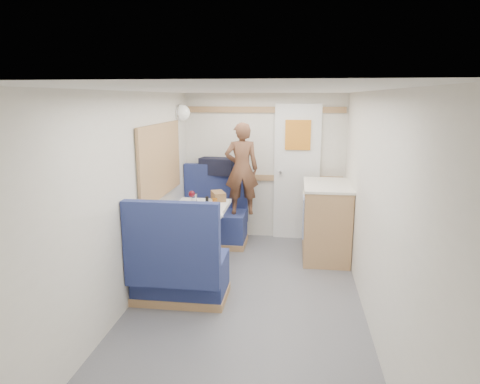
# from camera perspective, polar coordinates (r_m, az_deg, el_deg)

# --- Properties ---
(floor) EXTENTS (4.50, 4.50, 0.00)m
(floor) POSITION_cam_1_polar(r_m,az_deg,el_deg) (4.11, 0.58, -15.67)
(floor) COLOR #515156
(floor) RESTS_ON ground
(ceiling) EXTENTS (4.50, 4.50, 0.00)m
(ceiling) POSITION_cam_1_polar(r_m,az_deg,el_deg) (3.63, 0.66, 13.41)
(ceiling) COLOR silver
(ceiling) RESTS_ON wall_back
(wall_back) EXTENTS (2.20, 0.02, 2.00)m
(wall_back) POSITION_cam_1_polar(r_m,az_deg,el_deg) (5.94, 3.25, 3.37)
(wall_back) COLOR silver
(wall_back) RESTS_ON floor
(wall_left) EXTENTS (0.02, 4.50, 2.00)m
(wall_left) POSITION_cam_1_polar(r_m,az_deg,el_deg) (4.03, -15.12, -1.48)
(wall_left) COLOR silver
(wall_left) RESTS_ON floor
(wall_right) EXTENTS (0.02, 4.50, 2.00)m
(wall_right) POSITION_cam_1_polar(r_m,az_deg,el_deg) (3.78, 17.42, -2.52)
(wall_right) COLOR silver
(wall_right) RESTS_ON floor
(oak_trim_low) EXTENTS (2.15, 0.02, 0.08)m
(oak_trim_low) POSITION_cam_1_polar(r_m,az_deg,el_deg) (5.95, 3.22, 1.91)
(oak_trim_low) COLOR #987044
(oak_trim_low) RESTS_ON wall_back
(oak_trim_high) EXTENTS (2.15, 0.02, 0.08)m
(oak_trim_high) POSITION_cam_1_polar(r_m,az_deg,el_deg) (5.85, 3.33, 10.90)
(oak_trim_high) COLOR #987044
(oak_trim_high) RESTS_ON wall_back
(side_window) EXTENTS (0.04, 1.30, 0.72)m
(side_window) POSITION_cam_1_polar(r_m,az_deg,el_deg) (4.89, -10.61, 4.16)
(side_window) COLOR #A0B095
(side_window) RESTS_ON wall_left
(rear_door) EXTENTS (0.62, 0.12, 1.86)m
(rear_door) POSITION_cam_1_polar(r_m,az_deg,el_deg) (5.90, 7.59, 2.94)
(rear_door) COLOR white
(rear_door) RESTS_ON wall_back
(dinette_table) EXTENTS (0.62, 0.92, 0.72)m
(dinette_table) POSITION_cam_1_polar(r_m,az_deg,el_deg) (4.92, -5.52, -3.78)
(dinette_table) COLOR white
(dinette_table) RESTS_ON floor
(bench_far) EXTENTS (0.90, 0.59, 1.05)m
(bench_far) POSITION_cam_1_polar(r_m,az_deg,el_deg) (5.81, -3.55, -3.93)
(bench_far) COLOR #18224D
(bench_far) RESTS_ON floor
(bench_near) EXTENTS (0.90, 0.59, 1.05)m
(bench_near) POSITION_cam_1_polar(r_m,az_deg,el_deg) (4.22, -8.11, -10.51)
(bench_near) COLOR #18224D
(bench_near) RESTS_ON floor
(ledge) EXTENTS (0.90, 0.14, 0.04)m
(ledge) POSITION_cam_1_polar(r_m,az_deg,el_deg) (5.92, -3.15, 2.16)
(ledge) COLOR #987044
(ledge) RESTS_ON bench_far
(dome_light) EXTENTS (0.20, 0.20, 0.20)m
(dome_light) POSITION_cam_1_polar(r_m,az_deg,el_deg) (5.65, -7.73, 10.45)
(dome_light) COLOR white
(dome_light) RESTS_ON wall_left
(galley_counter) EXTENTS (0.57, 0.92, 0.92)m
(galley_counter) POSITION_cam_1_polar(r_m,az_deg,el_deg) (5.37, 11.35, -3.69)
(galley_counter) COLOR #987044
(galley_counter) RESTS_ON floor
(person) EXTENTS (0.48, 0.36, 1.19)m
(person) POSITION_cam_1_polar(r_m,az_deg,el_deg) (5.50, 0.22, 3.11)
(person) COLOR brown
(person) RESTS_ON bench_far
(duffel_bag) EXTENTS (0.52, 0.33, 0.23)m
(duffel_bag) POSITION_cam_1_polar(r_m,az_deg,el_deg) (5.89, -2.98, 3.44)
(duffel_bag) COLOR black
(duffel_bag) RESTS_ON ledge
(tray) EXTENTS (0.35, 0.42, 0.02)m
(tray) POSITION_cam_1_polar(r_m,az_deg,el_deg) (4.65, -4.04, -2.65)
(tray) COLOR silver
(tray) RESTS_ON dinette_table
(orange_fruit) EXTENTS (0.07, 0.07, 0.07)m
(orange_fruit) POSITION_cam_1_polar(r_m,az_deg,el_deg) (4.57, -4.78, -2.35)
(orange_fruit) COLOR orange
(orange_fruit) RESTS_ON tray
(cheese_block) EXTENTS (0.11, 0.07, 0.04)m
(cheese_block) POSITION_cam_1_polar(r_m,az_deg,el_deg) (4.56, -5.31, -2.63)
(cheese_block) COLOR #F0DD8B
(cheese_block) RESTS_ON tray
(wine_glass) EXTENTS (0.08, 0.08, 0.17)m
(wine_glass) POSITION_cam_1_polar(r_m,az_deg,el_deg) (4.97, -6.45, -0.34)
(wine_glass) COLOR white
(wine_glass) RESTS_ON dinette_table
(tumbler_left) EXTENTS (0.07, 0.07, 0.12)m
(tumbler_left) POSITION_cam_1_polar(r_m,az_deg,el_deg) (4.63, -7.59, -2.14)
(tumbler_left) COLOR white
(tumbler_left) RESTS_ON dinette_table
(tumbler_mid) EXTENTS (0.07, 0.07, 0.11)m
(tumbler_mid) POSITION_cam_1_polar(r_m,az_deg,el_deg) (5.10, -6.12, -0.78)
(tumbler_mid) COLOR white
(tumbler_mid) RESTS_ON dinette_table
(beer_glass) EXTENTS (0.06, 0.06, 0.09)m
(beer_glass) POSITION_cam_1_polar(r_m,az_deg,el_deg) (4.90, -3.36, -1.40)
(beer_glass) COLOR brown
(beer_glass) RESTS_ON dinette_table
(pepper_grinder) EXTENTS (0.04, 0.04, 0.10)m
(pepper_grinder) POSITION_cam_1_polar(r_m,az_deg,el_deg) (4.98, -4.43, -1.16)
(pepper_grinder) COLOR black
(pepper_grinder) RESTS_ON dinette_table
(salt_grinder) EXTENTS (0.03, 0.03, 0.09)m
(salt_grinder) POSITION_cam_1_polar(r_m,az_deg,el_deg) (4.74, -5.28, -1.95)
(salt_grinder) COLOR silver
(salt_grinder) RESTS_ON dinette_table
(bread_loaf) EXTENTS (0.22, 0.28, 0.10)m
(bread_loaf) POSITION_cam_1_polar(r_m,az_deg,el_deg) (5.19, -2.92, -0.53)
(bread_loaf) COLOR olive
(bread_loaf) RESTS_ON dinette_table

